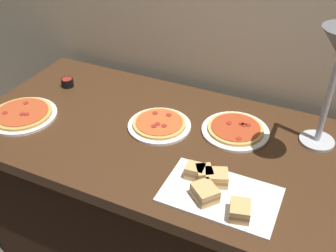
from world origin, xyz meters
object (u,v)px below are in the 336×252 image
at_px(pizza_plate_raised_stand, 235,130).
at_px(sauce_cup_near, 67,82).
at_px(pizza_plate_center, 159,125).
at_px(sandwich_platter, 216,190).
at_px(pizza_plate_front, 22,114).

bearing_deg(pizza_plate_raised_stand, sauce_cup_near, 178.57).
height_order(pizza_plate_center, sauce_cup_near, sauce_cup_near).
xyz_separation_m(sandwich_platter, sauce_cup_near, (-0.92, 0.40, 0.00)).
xyz_separation_m(pizza_plate_front, sauce_cup_near, (0.01, 0.31, 0.01)).
bearing_deg(sandwich_platter, sauce_cup_near, 156.43).
distance_m(pizza_plate_front, sandwich_platter, 0.94).
bearing_deg(sauce_cup_near, pizza_plate_raised_stand, -1.43).
relative_size(pizza_plate_front, pizza_plate_raised_stand, 1.06).
xyz_separation_m(pizza_plate_front, sandwich_platter, (0.94, -0.09, 0.01)).
xyz_separation_m(pizza_plate_front, pizza_plate_center, (0.58, 0.19, -0.00)).
distance_m(pizza_plate_front, sauce_cup_near, 0.31).
xyz_separation_m(pizza_plate_raised_stand, sandwich_platter, (0.05, -0.38, 0.01)).
height_order(pizza_plate_center, pizza_plate_raised_stand, same).
xyz_separation_m(pizza_plate_center, sandwich_platter, (0.35, -0.28, 0.01)).
xyz_separation_m(pizza_plate_center, sauce_cup_near, (-0.57, 0.12, 0.01)).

